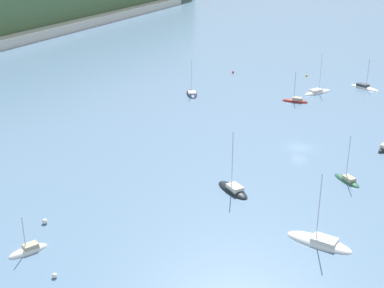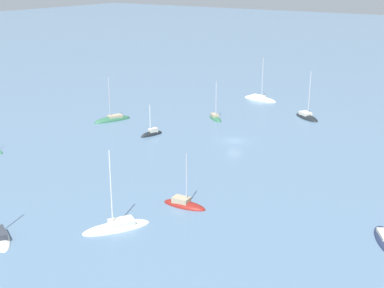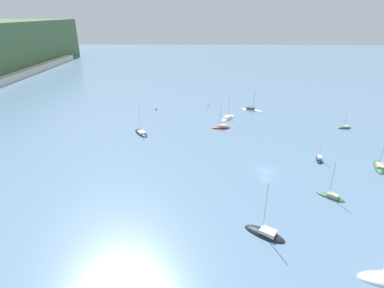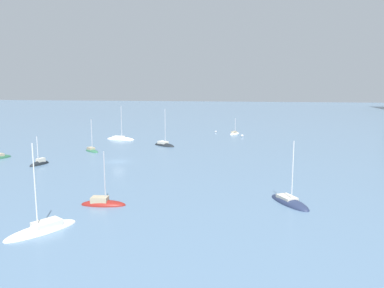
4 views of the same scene
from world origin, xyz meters
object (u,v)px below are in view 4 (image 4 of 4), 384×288
Objects in this scene: sailboat_9 at (40,164)px; sailboat_5 at (164,145)px; sailboat_0 at (103,204)px; sailboat_1 at (42,230)px; sailboat_2 at (92,151)px; sailboat_6 at (289,203)px; sailboat_3 at (235,134)px; mooring_buoy_0 at (216,132)px; mooring_buoy_1 at (242,136)px; sailboat_7 at (120,139)px.

sailboat_5 is at bearing 160.88° from sailboat_9.
sailboat_1 is (9.95, -3.06, -0.02)m from sailboat_0.
sailboat_6 is at bearing 2.85° from sailboat_2.
sailboat_9 is (55.74, -37.07, 0.03)m from sailboat_3.
sailboat_0 is 12.85× the size of mooring_buoy_0.
sailboat_2 is at bearing 165.89° from sailboat_3.
sailboat_9 is at bearing -140.45° from sailboat_6.
sailboat_0 reaches higher than mooring_buoy_1.
sailboat_3 is 7.32m from mooring_buoy_0.
sailboat_9 is (28.24, -19.56, 0.01)m from sailboat_5.
sailboat_1 is at bearing -68.63° from sailboat_7.
sailboat_3 is 9.42× the size of mooring_buoy_0.
sailboat_6 is at bearing 7.59° from mooring_buoy_1.
sailboat_1 is 14.08× the size of mooring_buoy_1.
mooring_buoy_0 is (-91.31, 10.08, 0.22)m from sailboat_1.
mooring_buoy_1 is (-20.99, 20.26, 0.27)m from sailboat_5.
sailboat_7 reaches higher than sailboat_6.
sailboat_3 is (-39.00, 33.22, -0.03)m from sailboat_2.
sailboat_9 is at bearing -90.09° from sailboat_5.
sailboat_1 reaches higher than sailboat_3.
sailboat_1 is 1.26× the size of sailboat_2.
sailboat_0 is 63.31m from sailboat_7.
sailboat_0 is at bearing -12.89° from mooring_buoy_1.
sailboat_9 is (16.74, -3.85, 0.00)m from sailboat_2.
mooring_buoy_1 is (-66.76, -8.89, 0.31)m from sailboat_6.
sailboat_3 is at bearing 161.97° from sailboat_9.
sailboat_7 is at bearing -51.61° from mooring_buoy_0.
sailboat_3 reaches higher than mooring_buoy_0.
mooring_buoy_1 reaches higher than mooring_buoy_0.
sailboat_3 is 0.55× the size of sailboat_7.
sailboat_2 is at bearing -177.35° from sailboat_9.
sailboat_1 is 1.82× the size of sailboat_3.
sailboat_7 is (-9.30, -15.93, -0.04)m from sailboat_5.
sailboat_9 is 10.76× the size of mooring_buoy_0.
mooring_buoy_0 is at bearing 105.06° from sailboat_5.
sailboat_9 is (-22.62, -23.39, 0.00)m from sailboat_0.
mooring_buoy_0 is (-81.36, 7.01, 0.19)m from sailboat_0.
sailboat_1 is 17.11× the size of mooring_buoy_0.
sailboat_2 is at bearing -129.89° from sailboat_1.
sailboat_0 is at bearing -4.93° from mooring_buoy_0.
mooring_buoy_1 is at bearing 156.62° from sailboat_9.
sailboat_7 is at bearing -171.35° from sailboat_6.
sailboat_7 is at bearing 144.88° from sailboat_3.
sailboat_3 is 0.62× the size of sailboat_6.
sailboat_5 is 18.44m from sailboat_7.
sailboat_2 is 13.54× the size of mooring_buoy_0.
sailboat_5 is at bearing 76.41° from sailboat_2.
sailboat_6 is 12.47× the size of mooring_buoy_1.
sailboat_0 reaches higher than sailboat_9.
sailboat_1 is at bearing -31.31° from sailboat_2.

